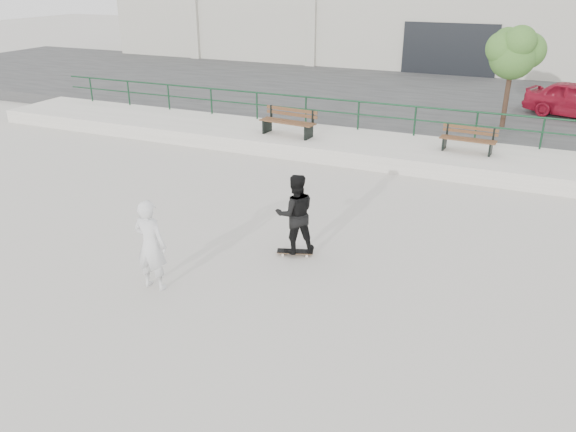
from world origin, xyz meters
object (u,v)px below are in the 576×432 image
at_px(bench_left, 289,122).
at_px(bench_right, 468,140).
at_px(standing_skater, 295,214).
at_px(tree, 515,51).
at_px(skateboard, 295,252).
at_px(seated_skater, 151,245).

xyz_separation_m(bench_left, bench_right, (5.89, 0.45, -0.07)).
bearing_deg(standing_skater, tree, -139.89).
relative_size(bench_left, tree, 0.57).
height_order(skateboard, standing_skater, standing_skater).
height_order(bench_right, standing_skater, standing_skater).
relative_size(tree, seated_skater, 1.95).
bearing_deg(skateboard, standing_skater, -101.67).
distance_m(tree, standing_skater, 12.11).
bearing_deg(bench_left, standing_skater, -58.85).
xyz_separation_m(bench_left, skateboard, (3.32, -7.25, -0.88)).
bearing_deg(bench_left, skateboard, -58.85).
bearing_deg(bench_right, bench_left, -172.01).
bearing_deg(skateboard, tree, 54.79).
bearing_deg(standing_skater, bench_right, -141.97).
height_order(tree, seated_skater, tree).
relative_size(bench_left, bench_right, 1.18).
distance_m(bench_left, seated_skater, 9.70).
bearing_deg(tree, seated_skater, -111.19).
bearing_deg(bench_left, tree, 38.52).
xyz_separation_m(tree, skateboard, (-3.36, -11.42, -3.09)).
relative_size(skateboard, seated_skater, 0.44).
distance_m(bench_left, tree, 8.18).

